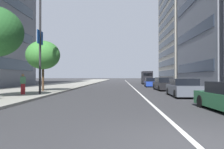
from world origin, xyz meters
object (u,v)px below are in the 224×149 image
object	(u,v)px
car_following_behind	(151,83)
street_tree_by_lamp_post	(43,55)
street_lamp_with_banners	(45,31)
pedestrian_on_plaza	(23,84)
delivery_van_ahead	(147,77)
car_lead_in_lane	(164,84)
car_far_down_avenue	(183,88)

from	to	relation	value
car_following_behind	street_tree_by_lamp_post	world-z (taller)	street_tree_by_lamp_post
street_lamp_with_banners	street_tree_by_lamp_post	bearing A→B (deg)	21.24
street_lamp_with_banners	pedestrian_on_plaza	world-z (taller)	street_lamp_with_banners
street_lamp_with_banners	street_tree_by_lamp_post	xyz separation A→B (m)	(3.60, 1.40, -1.63)
street_tree_by_lamp_post	delivery_van_ahead	bearing A→B (deg)	-28.00
car_lead_in_lane	street_lamp_with_banners	size ratio (longest dim) A/B	0.55
car_following_behind	pedestrian_on_plaza	world-z (taller)	pedestrian_on_plaza
delivery_van_ahead	street_tree_by_lamp_post	xyz separation A→B (m)	(-24.04, 12.78, 2.25)
car_far_down_avenue	pedestrian_on_plaza	xyz separation A→B (m)	(-0.18, 12.52, 0.30)
street_tree_by_lamp_post	car_far_down_avenue	bearing A→B (deg)	-107.44
car_lead_in_lane	pedestrian_on_plaza	xyz separation A→B (m)	(-8.13, 12.55, 0.28)
delivery_van_ahead	street_lamp_with_banners	size ratio (longest dim) A/B	0.60
car_lead_in_lane	pedestrian_on_plaza	bearing A→B (deg)	121.62
car_lead_in_lane	pedestrian_on_plaza	world-z (taller)	pedestrian_on_plaza
car_far_down_avenue	car_lead_in_lane	world-z (taller)	car_lead_in_lane
car_lead_in_lane	car_following_behind	bearing A→B (deg)	0.82
car_lead_in_lane	pedestrian_on_plaza	distance (m)	14.96
delivery_van_ahead	street_tree_by_lamp_post	bearing A→B (deg)	154.06
car_far_down_avenue	delivery_van_ahead	xyz separation A→B (m)	(27.92, -0.42, 0.72)
delivery_van_ahead	pedestrian_on_plaza	bearing A→B (deg)	157.33
car_following_behind	pedestrian_on_plaza	xyz separation A→B (m)	(-16.44, 12.25, 0.34)
delivery_van_ahead	street_lamp_with_banners	world-z (taller)	street_lamp_with_banners
car_following_behind	street_tree_by_lamp_post	distance (m)	17.55
car_following_behind	delivery_van_ahead	xyz separation A→B (m)	(11.66, -0.70, 0.75)
pedestrian_on_plaza	car_lead_in_lane	bearing A→B (deg)	-85.11
car_lead_in_lane	car_following_behind	distance (m)	8.31
car_following_behind	street_tree_by_lamp_post	size ratio (longest dim) A/B	0.86
car_far_down_avenue	car_following_behind	size ratio (longest dim) A/B	1.10
car_far_down_avenue	delivery_van_ahead	size ratio (longest dim) A/B	0.90
car_far_down_avenue	delivery_van_ahead	bearing A→B (deg)	1.29
car_far_down_avenue	street_tree_by_lamp_post	bearing A→B (deg)	74.71
street_lamp_with_banners	car_far_down_avenue	bearing A→B (deg)	-91.50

